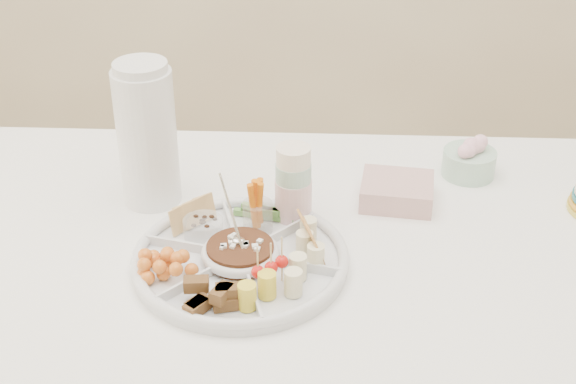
{
  "coord_description": "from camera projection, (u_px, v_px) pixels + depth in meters",
  "views": [
    {
      "loc": [
        0.01,
        -1.17,
        1.61
      ],
      "look_at": [
        -0.05,
        0.08,
        0.86
      ],
      "focal_mm": 50.0,
      "sensor_mm": 36.0,
      "label": 1
    }
  ],
  "objects": [
    {
      "name": "carrot_cucumber",
      "position": [
        263.0,
        200.0,
        1.51
      ],
      "size": [
        0.13,
        0.13,
        0.1
      ],
      "primitive_type": null,
      "rotation": [
        0.0,
        0.0,
        -0.24
      ],
      "color": "orange",
      "rests_on": "party_tray"
    },
    {
      "name": "tortillas",
      "position": [
        311.0,
        236.0,
        1.44
      ],
      "size": [
        0.11,
        0.11,
        0.06
      ],
      "primitive_type": null,
      "rotation": [
        0.0,
        0.0,
        -0.24
      ],
      "color": "#A27141",
      "rests_on": "party_tray"
    },
    {
      "name": "cherries",
      "position": [
        167.0,
        260.0,
        1.39
      ],
      "size": [
        0.13,
        0.13,
        0.04
      ],
      "primitive_type": null,
      "rotation": [
        0.0,
        0.0,
        -0.24
      ],
      "color": "orange",
      "rests_on": "party_tray"
    },
    {
      "name": "bean_dip",
      "position": [
        240.0,
        253.0,
        1.42
      ],
      "size": [
        0.14,
        0.14,
        0.04
      ],
      "primitive_type": "cylinder",
      "rotation": [
        0.0,
        0.0,
        -0.24
      ],
      "color": "#341D0D",
      "rests_on": "party_tray"
    },
    {
      "name": "banana_tomato",
      "position": [
        291.0,
        271.0,
        1.32
      ],
      "size": [
        0.12,
        0.12,
        0.08
      ],
      "primitive_type": null,
      "rotation": [
        0.0,
        0.0,
        -0.24
      ],
      "color": "#F0E665",
      "rests_on": "party_tray"
    },
    {
      "name": "napkin_stack",
      "position": [
        397.0,
        191.0,
        1.61
      ],
      "size": [
        0.16,
        0.14,
        0.05
      ],
      "primitive_type": "cube",
      "rotation": [
        0.0,
        0.0,
        -0.12
      ],
      "color": "#C89896",
      "rests_on": "dining_table"
    },
    {
      "name": "granola_chunks",
      "position": [
        214.0,
        294.0,
        1.31
      ],
      "size": [
        0.13,
        0.13,
        0.05
      ],
      "primitive_type": null,
      "rotation": [
        0.0,
        0.0,
        -0.24
      ],
      "color": "#3F2E1C",
      "rests_on": "party_tray"
    },
    {
      "name": "party_tray",
      "position": [
        240.0,
        256.0,
        1.42
      ],
      "size": [
        0.46,
        0.46,
        0.04
      ],
      "primitive_type": "cylinder",
      "rotation": [
        0.0,
        0.0,
        -0.24
      ],
      "color": "silver",
      "rests_on": "dining_table"
    },
    {
      "name": "thermos",
      "position": [
        147.0,
        133.0,
        1.55
      ],
      "size": [
        0.13,
        0.13,
        0.3
      ],
      "primitive_type": "cylinder",
      "rotation": [
        0.0,
        0.0,
        0.15
      ],
      "color": "white",
      "rests_on": "dining_table"
    },
    {
      "name": "flower_bowl",
      "position": [
        470.0,
        157.0,
        1.7
      ],
      "size": [
        0.14,
        0.14,
        0.08
      ],
      "primitive_type": "cylinder",
      "rotation": [
        0.0,
        0.0,
        0.33
      ],
      "color": "#8BB69D",
      "rests_on": "dining_table"
    },
    {
      "name": "cup_stack",
      "position": [
        293.0,
        179.0,
        1.51
      ],
      "size": [
        0.08,
        0.08,
        0.2
      ],
      "primitive_type": "cylinder",
      "rotation": [
        0.0,
        0.0,
        0.08
      ],
      "color": "beige",
      "rests_on": "dining_table"
    },
    {
      "name": "pita_raisins",
      "position": [
        194.0,
        217.0,
        1.49
      ],
      "size": [
        0.12,
        0.12,
        0.06
      ],
      "primitive_type": null,
      "rotation": [
        0.0,
        0.0,
        -0.24
      ],
      "color": "tan",
      "rests_on": "party_tray"
    }
  ]
}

